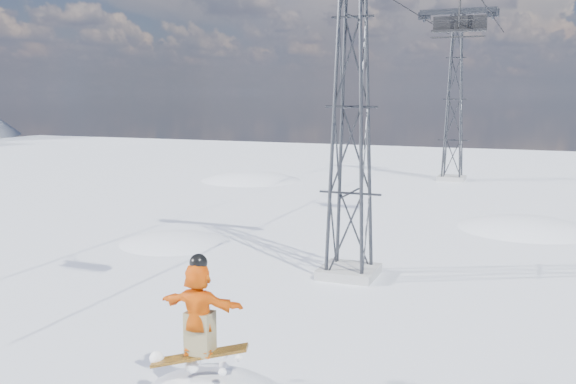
# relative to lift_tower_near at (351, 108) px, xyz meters

# --- Properties ---
(ground) EXTENTS (120.00, 120.00, 0.00)m
(ground) POSITION_rel_lift_tower_near_xyz_m (-0.80, -8.00, -5.47)
(ground) COLOR white
(ground) RESTS_ON ground
(snow_terrain) EXTENTS (39.00, 37.00, 22.00)m
(snow_terrain) POSITION_rel_lift_tower_near_xyz_m (-5.57, 13.24, -15.06)
(snow_terrain) COLOR white
(snow_terrain) RESTS_ON ground
(lift_tower_near) EXTENTS (5.20, 1.80, 11.43)m
(lift_tower_near) POSITION_rel_lift_tower_near_xyz_m (0.00, 0.00, 0.00)
(lift_tower_near) COLOR #999999
(lift_tower_near) RESTS_ON ground
(lift_tower_far) EXTENTS (5.20, 1.80, 11.43)m
(lift_tower_far) POSITION_rel_lift_tower_near_xyz_m (0.00, 25.00, 0.00)
(lift_tower_far) COLOR #999999
(lift_tower_far) RESTS_ON ground
(lift_chair_mid) EXTENTS (2.18, 0.63, 2.70)m
(lift_chair_mid) POSITION_rel_lift_tower_near_xyz_m (2.20, 8.15, 3.22)
(lift_chair_mid) COLOR black
(lift_chair_mid) RESTS_ON ground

